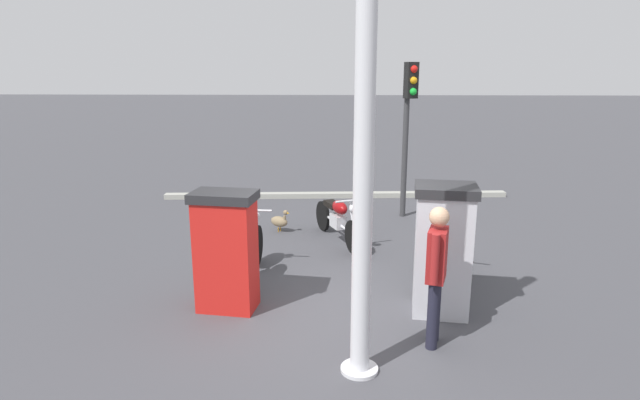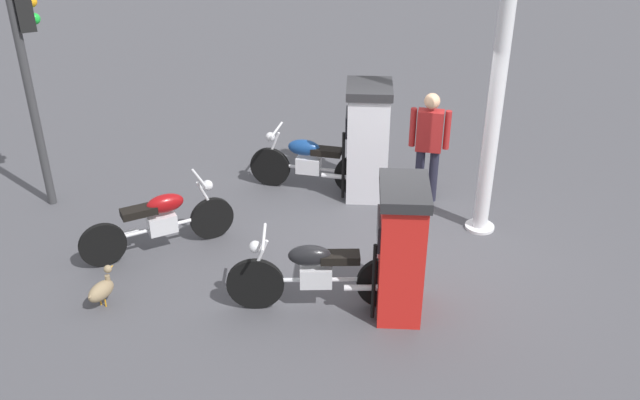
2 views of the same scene
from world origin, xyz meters
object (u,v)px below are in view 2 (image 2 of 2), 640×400
object	(u,v)px
fuel_pump_far	(401,249)
attendant_person	(429,141)
roadside_traffic_light	(28,53)
canopy_support_pole	(500,69)
wandering_duck	(101,290)
motorcycle_extra	(160,220)
motorcycle_near_pump	(310,162)
fuel_pump_near	(367,141)
motorcycle_far_pump	(318,273)

from	to	relation	value
fuel_pump_far	attendant_person	xyz separation A→B (m)	(-0.84, -2.57, 0.13)
attendant_person	roadside_traffic_light	xyz separation A→B (m)	(5.38, -0.31, 1.30)
canopy_support_pole	wandering_duck	bearing A→B (deg)	16.13
motorcycle_extra	roadside_traffic_light	xyz separation A→B (m)	(1.71, -1.43, 1.79)
motorcycle_extra	fuel_pump_far	bearing A→B (deg)	152.88
motorcycle_near_pump	fuel_pump_far	bearing A→B (deg)	105.40
fuel_pump_near	canopy_support_pole	bearing A→B (deg)	142.52
wandering_duck	roadside_traffic_light	xyz separation A→B (m)	(1.16, -2.57, 2.02)
motorcycle_near_pump	canopy_support_pole	bearing A→B (deg)	150.19
motorcycle_extra	canopy_support_pole	xyz separation A→B (m)	(-4.27, -0.25, 1.82)
motorcycle_near_pump	attendant_person	world-z (taller)	attendant_person
fuel_pump_near	attendant_person	distance (m)	0.88
attendant_person	canopy_support_pole	xyz separation A→B (m)	(-0.59, 0.87, 1.33)
attendant_person	canopy_support_pole	bearing A→B (deg)	124.34
motorcycle_far_pump	attendant_person	xyz separation A→B (m)	(-1.75, -2.47, 0.47)
fuel_pump_far	attendant_person	size ratio (longest dim) A/B	0.97
motorcycle_near_pump	motorcycle_extra	bearing A→B (deg)	37.58
fuel_pump_far	attendant_person	world-z (taller)	attendant_person
motorcycle_far_pump	attendant_person	bearing A→B (deg)	-125.39
fuel_pump_near	roadside_traffic_light	xyz separation A→B (m)	(4.54, -0.08, 1.38)
wandering_duck	canopy_support_pole	distance (m)	5.42
motorcycle_extra	attendant_person	bearing A→B (deg)	-163.10
fuel_pump_near	roadside_traffic_light	distance (m)	4.74
attendant_person	wandering_duck	world-z (taller)	attendant_person
motorcycle_extra	wandering_duck	size ratio (longest dim) A/B	4.07
motorcycle_far_pump	roadside_traffic_light	xyz separation A→B (m)	(3.63, -2.78, 1.77)
fuel_pump_far	motorcycle_extra	bearing A→B (deg)	-27.12
fuel_pump_far	canopy_support_pole	world-z (taller)	canopy_support_pole
motorcycle_extra	attendant_person	distance (m)	3.87
wandering_duck	canopy_support_pole	world-z (taller)	canopy_support_pole
motorcycle_extra	canopy_support_pole	world-z (taller)	canopy_support_pole
roadside_traffic_light	fuel_pump_far	bearing A→B (deg)	147.59
canopy_support_pole	fuel_pump_near	bearing A→B (deg)	-37.48
fuel_pump_near	motorcycle_far_pump	xyz separation A→B (m)	(0.91, 2.70, -0.40)
fuel_pump_far	roadside_traffic_light	world-z (taller)	roadside_traffic_light
fuel_pump_far	canopy_support_pole	size ratio (longest dim) A/B	0.34
motorcycle_extra	canopy_support_pole	size ratio (longest dim) A/B	0.40
fuel_pump_far	canopy_support_pole	bearing A→B (deg)	-130.20
fuel_pump_far	motorcycle_far_pump	size ratio (longest dim) A/B	0.75
fuel_pump_far	motorcycle_near_pump	xyz separation A→B (m)	(0.82, -2.99, -0.36)
roadside_traffic_light	canopy_support_pole	bearing A→B (deg)	168.81
fuel_pump_near	roadside_traffic_light	size ratio (longest dim) A/B	0.53
fuel_pump_near	motorcycle_extra	size ratio (longest dim) A/B	0.91
fuel_pump_far	wandering_duck	bearing A→B (deg)	-5.17
fuel_pump_far	motorcycle_extra	world-z (taller)	fuel_pump_far
wandering_duck	motorcycle_extra	bearing A→B (deg)	-115.61
motorcycle_far_pump	wandering_duck	world-z (taller)	motorcycle_far_pump
motorcycle_extra	motorcycle_far_pump	bearing A→B (deg)	144.89
attendant_person	canopy_support_pole	distance (m)	1.69
fuel_pump_far	canopy_support_pole	xyz separation A→B (m)	(-1.44, -1.70, 1.46)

